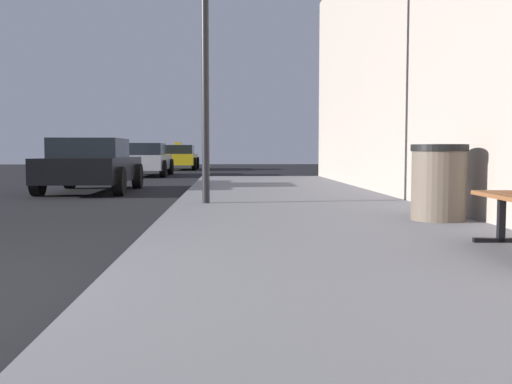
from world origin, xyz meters
name	(u,v)px	position (x,y,z in m)	size (l,w,h in m)	color
sidewalk	(413,297)	(4.00, 0.00, 0.07)	(4.00, 32.00, 0.15)	slate
trash_bin	(439,182)	(5.37, 3.41, 0.61)	(0.67, 0.67, 0.91)	brown
street_lamp	(205,1)	(2.51, 5.91, 3.31)	(0.36, 0.36, 4.67)	black
car_black	(92,165)	(-0.38, 10.74, 0.64)	(1.97, 4.12, 1.27)	black
car_silver	(143,159)	(-0.44, 19.78, 0.65)	(2.07, 4.33, 1.27)	#B7B7BF
car_yellow	(178,157)	(0.29, 27.55, 0.65)	(2.01, 4.36, 1.43)	yellow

